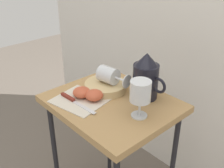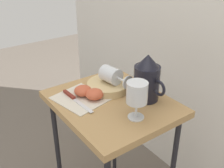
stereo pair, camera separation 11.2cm
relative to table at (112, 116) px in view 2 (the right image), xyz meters
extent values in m
cube|color=silver|center=(0.00, 0.52, 0.41)|extent=(2.40, 0.03, 2.07)
cube|color=#AD8451|center=(0.00, 0.00, 0.06)|extent=(0.53, 0.44, 0.03)
cylinder|color=black|center=(-0.22, -0.18, -0.29)|extent=(0.02, 0.02, 0.67)
cylinder|color=black|center=(-0.22, 0.18, -0.29)|extent=(0.02, 0.02, 0.67)
cube|color=beige|center=(-0.09, -0.10, 0.08)|extent=(0.24, 0.23, 0.00)
cylinder|color=tan|center=(-0.09, 0.04, 0.10)|extent=(0.19, 0.19, 0.03)
cylinder|color=black|center=(0.07, 0.13, 0.15)|extent=(0.11, 0.11, 0.15)
cylinder|color=#D1661E|center=(0.07, 0.13, 0.12)|extent=(0.10, 0.10, 0.08)
cone|color=black|center=(0.07, 0.13, 0.26)|extent=(0.09, 0.09, 0.05)
torus|color=black|center=(0.14, 0.13, 0.16)|extent=(0.07, 0.01, 0.07)
cylinder|color=silver|center=(0.16, 0.00, 0.08)|extent=(0.06, 0.06, 0.00)
cylinder|color=silver|center=(0.16, 0.00, 0.12)|extent=(0.01, 0.01, 0.06)
cylinder|color=silver|center=(0.16, 0.00, 0.19)|extent=(0.08, 0.08, 0.08)
cylinder|color=#D1661E|center=(0.16, 0.00, 0.17)|extent=(0.07, 0.07, 0.04)
cylinder|color=silver|center=(-0.09, 0.06, 0.15)|extent=(0.10, 0.09, 0.08)
cylinder|color=silver|center=(-0.02, 0.07, 0.15)|extent=(0.06, 0.02, 0.01)
cylinder|color=silver|center=(0.02, 0.07, 0.15)|extent=(0.01, 0.06, 0.06)
ellipsoid|color=#C15133|center=(-0.11, -0.08, 0.10)|extent=(0.08, 0.08, 0.04)
ellipsoid|color=#C15133|center=(-0.05, -0.05, 0.10)|extent=(0.08, 0.08, 0.04)
cube|color=silver|center=(-0.03, -0.13, 0.08)|extent=(0.13, 0.02, 0.00)
cube|color=maroon|center=(-0.14, -0.13, 0.09)|extent=(0.09, 0.02, 0.01)
camera|label=1|loc=(0.73, -0.67, 0.67)|focal=43.21mm
camera|label=2|loc=(0.80, -0.58, 0.67)|focal=43.21mm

